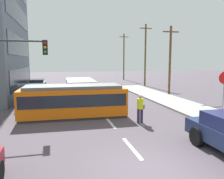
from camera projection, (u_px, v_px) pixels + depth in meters
ground_plane at (99, 109)px, 17.06m from camera, size 120.00×120.00×0.00m
sidewalk_curb_right at (211, 115)px, 14.76m from camera, size 3.20×36.00×0.14m
lane_stripe_1 at (132, 148)px, 9.34m from camera, size 0.16×2.40×0.01m
lane_stripe_2 at (110, 123)px, 13.20m from camera, size 0.16×2.40×0.01m
lane_stripe_3 at (91, 100)px, 21.02m from camera, size 0.16×2.40×0.01m
lane_stripe_4 at (84, 91)px, 26.81m from camera, size 0.16×2.40×0.01m
streetcar_tram at (73, 100)px, 14.64m from camera, size 6.78×2.66×2.07m
city_bus at (80, 88)px, 21.30m from camera, size 2.61×5.58×1.87m
pedestrian_crossing at (140, 107)px, 13.04m from camera, size 0.50×0.36×1.67m
parked_sedan_mid at (32, 99)px, 17.82m from camera, size 2.06×4.05×1.19m
parked_sedan_far at (37, 90)px, 23.64m from camera, size 2.13×4.63×1.19m
parked_sedan_furthest at (37, 83)px, 30.09m from camera, size 2.12×4.31×1.19m
stop_sign at (224, 85)px, 13.30m from camera, size 0.76×0.07×2.88m
traffic_light_mast at (15, 63)px, 12.56m from camera, size 3.09×0.33×4.94m
utility_pole_mid at (170, 59)px, 23.63m from camera, size 1.80×0.24×7.24m
utility_pole_far at (145, 54)px, 32.49m from camera, size 1.80×0.24×8.88m
utility_pole_distant at (124, 56)px, 43.20m from camera, size 1.80×0.24×8.81m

